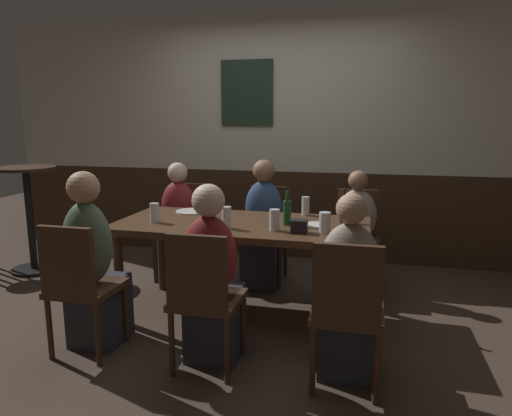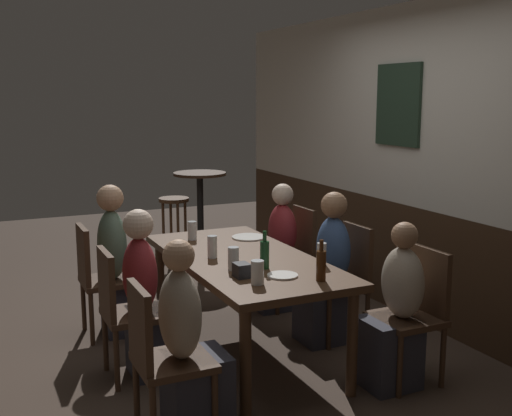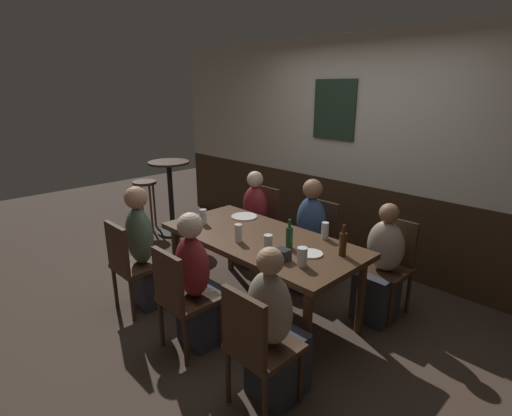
{
  "view_description": "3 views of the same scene",
  "coord_description": "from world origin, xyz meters",
  "px_view_note": "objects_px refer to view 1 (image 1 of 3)",
  "views": [
    {
      "loc": [
        0.91,
        -3.28,
        1.51
      ],
      "look_at": [
        0.12,
        -0.05,
        0.87
      ],
      "focal_mm": 32.41,
      "sensor_mm": 36.0,
      "label": 1
    },
    {
      "loc": [
        3.92,
        -1.74,
        1.86
      ],
      "look_at": [
        -0.05,
        0.12,
        1.07
      ],
      "focal_mm": 44.06,
      "sensor_mm": 36.0,
      "label": 2
    },
    {
      "loc": [
        2.3,
        -2.29,
        2.02
      ],
      "look_at": [
        -0.12,
        0.07,
        0.97
      ],
      "focal_mm": 27.18,
      "sensor_mm": 36.0,
      "label": 3
    }
  ],
  "objects_px": {
    "chair_mid_near": "(203,294)",
    "condiment_caddy": "(299,226)",
    "chair_mid_far": "(266,228)",
    "person_mid_far": "(262,233)",
    "chair_left_far": "(184,223)",
    "side_bar_table": "(29,211)",
    "person_left_far": "(177,230)",
    "highball_clear": "(275,221)",
    "dining_table": "(242,232)",
    "beer_glass_half": "(227,219)",
    "pint_glass_amber": "(325,224)",
    "plate_white_small": "(316,225)",
    "beer_bottle_green": "(287,212)",
    "chair_right_far": "(356,233)",
    "beer_glass_tall": "(155,214)",
    "beer_bottle_brown": "(343,209)",
    "plate_white_large": "(192,211)",
    "pint_glass_stout": "(306,207)",
    "person_right_near": "(348,302)",
    "person_right_far": "(355,243)",
    "person_mid_near": "(213,287)",
    "chair_right_near": "(347,307)",
    "chair_left_near": "(79,282)",
    "person_left_near": "(93,273)"
  },
  "relations": [
    {
      "from": "pint_glass_amber",
      "to": "plate_white_small",
      "type": "relative_size",
      "value": 0.75
    },
    {
      "from": "person_mid_far",
      "to": "pint_glass_amber",
      "type": "distance_m",
      "value": 1.14
    },
    {
      "from": "chair_left_far",
      "to": "beer_bottle_brown",
      "type": "height_order",
      "value": "beer_bottle_brown"
    },
    {
      "from": "chair_left_near",
      "to": "chair_mid_near",
      "type": "xyz_separation_m",
      "value": [
        0.83,
        0.0,
        0.0
      ]
    },
    {
      "from": "chair_right_far",
      "to": "beer_bottle_green",
      "type": "bearing_deg",
      "value": -119.53
    },
    {
      "from": "person_right_near",
      "to": "person_left_far",
      "type": "bearing_deg",
      "value": 140.1
    },
    {
      "from": "chair_mid_near",
      "to": "condiment_caddy",
      "type": "relative_size",
      "value": 8.0
    },
    {
      "from": "chair_left_far",
      "to": "pint_glass_stout",
      "type": "bearing_deg",
      "value": -20.75
    },
    {
      "from": "chair_right_far",
      "to": "person_left_near",
      "type": "relative_size",
      "value": 0.74
    },
    {
      "from": "highball_clear",
      "to": "beer_glass_half",
      "type": "distance_m",
      "value": 0.35
    },
    {
      "from": "plate_white_large",
      "to": "beer_bottle_green",
      "type": "bearing_deg",
      "value": -17.87
    },
    {
      "from": "chair_mid_far",
      "to": "condiment_caddy",
      "type": "bearing_deg",
      "value": -66.52
    },
    {
      "from": "dining_table",
      "to": "person_mid_far",
      "type": "relative_size",
      "value": 1.64
    },
    {
      "from": "person_right_near",
      "to": "beer_glass_half",
      "type": "bearing_deg",
      "value": 151.38
    },
    {
      "from": "chair_right_near",
      "to": "beer_glass_tall",
      "type": "xyz_separation_m",
      "value": [
        -1.47,
        0.7,
        0.31
      ]
    },
    {
      "from": "plate_white_small",
      "to": "beer_bottle_green",
      "type": "bearing_deg",
      "value": -173.9
    },
    {
      "from": "person_left_far",
      "to": "person_mid_far",
      "type": "bearing_deg",
      "value": 0.13
    },
    {
      "from": "chair_left_near",
      "to": "beer_glass_tall",
      "type": "height_order",
      "value": "beer_glass_tall"
    },
    {
      "from": "person_right_near",
      "to": "dining_table",
      "type": "bearing_deg",
      "value": 140.1
    },
    {
      "from": "beer_bottle_green",
      "to": "beer_bottle_brown",
      "type": "distance_m",
      "value": 0.44
    },
    {
      "from": "person_left_far",
      "to": "highball_clear",
      "type": "height_order",
      "value": "person_left_far"
    },
    {
      "from": "pint_glass_amber",
      "to": "plate_white_small",
      "type": "bearing_deg",
      "value": 110.77
    },
    {
      "from": "highball_clear",
      "to": "plate_white_small",
      "type": "height_order",
      "value": "highball_clear"
    },
    {
      "from": "chair_right_far",
      "to": "beer_glass_tall",
      "type": "height_order",
      "value": "beer_glass_tall"
    },
    {
      "from": "chair_right_far",
      "to": "person_left_far",
      "type": "distance_m",
      "value": 1.67
    },
    {
      "from": "dining_table",
      "to": "beer_bottle_green",
      "type": "height_order",
      "value": "beer_bottle_green"
    },
    {
      "from": "person_mid_far",
      "to": "chair_left_far",
      "type": "bearing_deg",
      "value": 168.96
    },
    {
      "from": "person_right_far",
      "to": "beer_bottle_brown",
      "type": "relative_size",
      "value": 4.19
    },
    {
      "from": "beer_bottle_brown",
      "to": "plate_white_large",
      "type": "distance_m",
      "value": 1.26
    },
    {
      "from": "person_left_far",
      "to": "beer_bottle_brown",
      "type": "xyz_separation_m",
      "value": [
        1.57,
        -0.5,
        0.38
      ]
    },
    {
      "from": "plate_white_large",
      "to": "chair_mid_near",
      "type": "bearing_deg",
      "value": -65.76
    },
    {
      "from": "highball_clear",
      "to": "beer_bottle_green",
      "type": "relative_size",
      "value": 0.61
    },
    {
      "from": "person_mid_far",
      "to": "beer_glass_half",
      "type": "distance_m",
      "value": 0.96
    },
    {
      "from": "person_mid_near",
      "to": "highball_clear",
      "type": "height_order",
      "value": "person_mid_near"
    },
    {
      "from": "person_right_near",
      "to": "highball_clear",
      "type": "height_order",
      "value": "person_right_near"
    },
    {
      "from": "chair_left_far",
      "to": "side_bar_table",
      "type": "height_order",
      "value": "side_bar_table"
    },
    {
      "from": "person_right_far",
      "to": "beer_glass_half",
      "type": "height_order",
      "value": "person_right_far"
    },
    {
      "from": "chair_right_near",
      "to": "beer_glass_half",
      "type": "xyz_separation_m",
      "value": [
        -0.89,
        0.65,
        0.31
      ]
    },
    {
      "from": "chair_right_near",
      "to": "beer_glass_half",
      "type": "relative_size",
      "value": 5.61
    },
    {
      "from": "dining_table",
      "to": "chair_mid_far",
      "type": "xyz_separation_m",
      "value": [
        0.0,
        0.86,
        -0.17
      ]
    },
    {
      "from": "person_mid_far",
      "to": "chair_mid_far",
      "type": "bearing_deg",
      "value": 90.0
    },
    {
      "from": "chair_right_far",
      "to": "beer_glass_half",
      "type": "distance_m",
      "value": 1.42
    },
    {
      "from": "side_bar_table",
      "to": "chair_mid_far",
      "type": "bearing_deg",
      "value": 8.1
    },
    {
      "from": "person_right_far",
      "to": "condiment_caddy",
      "type": "xyz_separation_m",
      "value": [
        -0.36,
        -0.91,
        0.34
      ]
    },
    {
      "from": "chair_right_near",
      "to": "side_bar_table",
      "type": "bearing_deg",
      "value": 156.27
    },
    {
      "from": "dining_table",
      "to": "pint_glass_amber",
      "type": "xyz_separation_m",
      "value": [
        0.64,
        -0.19,
        0.14
      ]
    },
    {
      "from": "beer_glass_tall",
      "to": "beer_bottle_green",
      "type": "bearing_deg",
      "value": 8.86
    },
    {
      "from": "highball_clear",
      "to": "beer_bottle_green",
      "type": "bearing_deg",
      "value": 74.92
    },
    {
      "from": "chair_left_far",
      "to": "beer_bottle_brown",
      "type": "distance_m",
      "value": 1.74
    },
    {
      "from": "person_left_far",
      "to": "highball_clear",
      "type": "bearing_deg",
      "value": -38.54
    }
  ]
}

